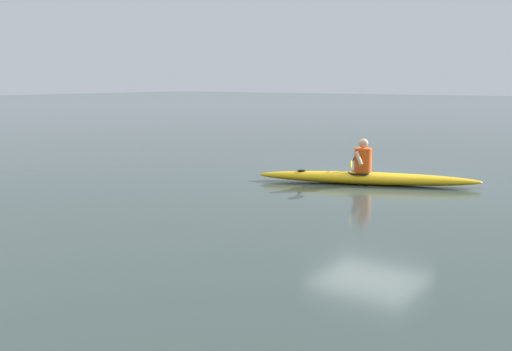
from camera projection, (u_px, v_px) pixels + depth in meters
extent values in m
plane|color=#384742|center=(373.00, 180.00, 13.66)|extent=(160.00, 160.00, 0.00)
ellipsoid|color=#EAB214|center=(367.00, 178.00, 13.05)|extent=(4.78, 2.47, 0.27)
torus|color=black|center=(360.00, 173.00, 13.06)|extent=(0.71, 0.71, 0.04)
cylinder|color=black|center=(302.00, 171.00, 13.35)|extent=(0.18, 0.18, 0.02)
cylinder|color=#E04C14|center=(363.00, 160.00, 13.00)|extent=(0.38, 0.38, 0.54)
sphere|color=tan|center=(363.00, 143.00, 12.94)|extent=(0.21, 0.21, 0.21)
cylinder|color=black|center=(354.00, 158.00, 13.04)|extent=(0.81, 1.86, 0.03)
ellipsoid|color=gold|center=(351.00, 165.00, 12.07)|extent=(0.19, 0.38, 0.17)
ellipsoid|color=gold|center=(356.00, 153.00, 14.00)|extent=(0.19, 0.38, 0.17)
cylinder|color=tan|center=(359.00, 159.00, 12.73)|extent=(0.27, 0.24, 0.34)
cylinder|color=tan|center=(360.00, 155.00, 13.29)|extent=(0.16, 0.32, 0.34)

